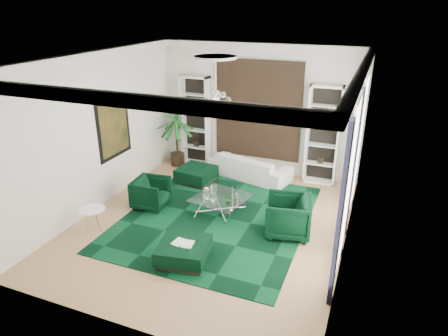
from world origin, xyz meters
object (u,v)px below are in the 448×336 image
at_px(coffee_table, 221,205).
at_px(ottoman_front, 184,252).
at_px(armchair_right, 288,216).
at_px(side_table, 93,220).
at_px(palm, 176,129).
at_px(armchair_left, 151,193).
at_px(sofa, 250,167).
at_px(ottoman_side, 196,175).

height_order(coffee_table, ottoman_front, coffee_table).
height_order(armchair_right, coffee_table, armchair_right).
bearing_deg(side_table, palm, 91.35).
relative_size(armchair_left, side_table, 1.47).
bearing_deg(palm, armchair_right, -33.22).
xyz_separation_m(sofa, side_table, (-2.35, -4.15, -0.08)).
relative_size(ottoman_side, palm, 0.40).
distance_m(armchair_right, ottoman_front, 2.45).
xyz_separation_m(sofa, palm, (-2.45, 0.10, 0.85)).
relative_size(sofa, palm, 0.99).
xyz_separation_m(sofa, armchair_left, (-1.75, -2.65, 0.03)).
xyz_separation_m(coffee_table, ottoman_side, (-1.35, 1.45, 0.00)).
xyz_separation_m(sofa, ottoman_side, (-1.35, -0.85, -0.14)).
relative_size(coffee_table, ottoman_side, 1.27).
xyz_separation_m(ottoman_front, palm, (-2.50, 4.50, 1.01)).
bearing_deg(palm, side_table, -88.65).
height_order(sofa, palm, palm).
xyz_separation_m(coffee_table, ottoman_front, (0.05, -2.10, -0.01)).
bearing_deg(armchair_right, palm, -134.29).
relative_size(coffee_table, ottoman_front, 1.25).
height_order(armchair_left, ottoman_front, armchair_left).
relative_size(armchair_left, ottoman_side, 0.88).
relative_size(armchair_left, coffee_table, 0.69).
bearing_deg(ottoman_side, palm, 139.18).
relative_size(sofa, coffee_table, 1.98).
bearing_deg(ottoman_front, side_table, 174.05).
bearing_deg(side_table, ottoman_side, 73.14).
xyz_separation_m(ottoman_side, ottoman_front, (1.40, -3.55, -0.02)).
bearing_deg(sofa, palm, 11.46).
height_order(armchair_right, palm, palm).
relative_size(armchair_left, ottoman_front, 0.86).
height_order(armchair_left, side_table, armchair_left).
distance_m(armchair_left, armchair_right, 3.50).
distance_m(armchair_right, palm, 5.08).
bearing_deg(armchair_left, side_table, 153.04).
height_order(armchair_left, coffee_table, armchair_left).
bearing_deg(coffee_table, side_table, -141.79).
xyz_separation_m(ottoman_front, side_table, (-2.40, 0.25, 0.08)).
relative_size(armchair_right, coffee_table, 0.81).
distance_m(sofa, ottoman_side, 1.60).
height_order(sofa, armchair_left, armchair_left).
distance_m(sofa, armchair_right, 3.18).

